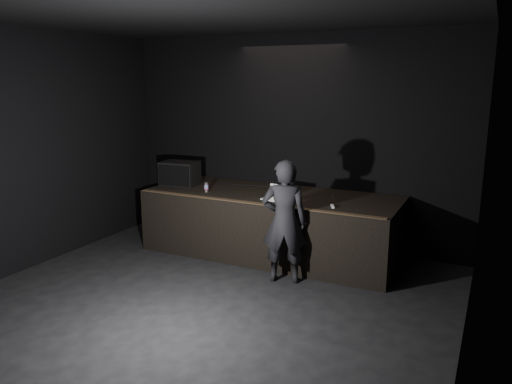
{
  "coord_description": "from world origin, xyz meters",
  "views": [
    {
      "loc": [
        3.15,
        -4.29,
        2.76
      ],
      "look_at": [
        -0.07,
        2.3,
        1.1
      ],
      "focal_mm": 35.0,
      "sensor_mm": 36.0,
      "label": 1
    }
  ],
  "objects_px": {
    "stage_riser": "(271,224)",
    "laptop": "(275,195)",
    "person": "(284,222)",
    "stage_monitor": "(180,173)",
    "beer_can": "(206,187)"
  },
  "relations": [
    {
      "from": "stage_riser",
      "to": "beer_can",
      "type": "xyz_separation_m",
      "value": [
        -0.98,
        -0.37,
        0.58
      ]
    },
    {
      "from": "person",
      "to": "beer_can",
      "type": "bearing_deg",
      "value": -37.22
    },
    {
      "from": "stage_riser",
      "to": "laptop",
      "type": "height_order",
      "value": "laptop"
    },
    {
      "from": "laptop",
      "to": "person",
      "type": "distance_m",
      "value": 0.78
    },
    {
      "from": "person",
      "to": "stage_monitor",
      "type": "bearing_deg",
      "value": -37.61
    },
    {
      "from": "stage_monitor",
      "to": "laptop",
      "type": "xyz_separation_m",
      "value": [
        1.86,
        -0.22,
        -0.15
      ]
    },
    {
      "from": "stage_monitor",
      "to": "beer_can",
      "type": "xyz_separation_m",
      "value": [
        0.69,
        -0.27,
        -0.12
      ]
    },
    {
      "from": "stage_riser",
      "to": "person",
      "type": "height_order",
      "value": "person"
    },
    {
      "from": "stage_monitor",
      "to": "laptop",
      "type": "relative_size",
      "value": 1.86
    },
    {
      "from": "stage_riser",
      "to": "person",
      "type": "xyz_separation_m",
      "value": [
        0.62,
        -0.95,
        0.36
      ]
    },
    {
      "from": "beer_can",
      "to": "person",
      "type": "distance_m",
      "value": 1.71
    },
    {
      "from": "laptop",
      "to": "person",
      "type": "bearing_deg",
      "value": -43.66
    },
    {
      "from": "stage_monitor",
      "to": "stage_riser",
      "type": "bearing_deg",
      "value": -2.88
    },
    {
      "from": "stage_riser",
      "to": "beer_can",
      "type": "distance_m",
      "value": 1.2
    },
    {
      "from": "beer_can",
      "to": "person",
      "type": "bearing_deg",
      "value": -19.8
    }
  ]
}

